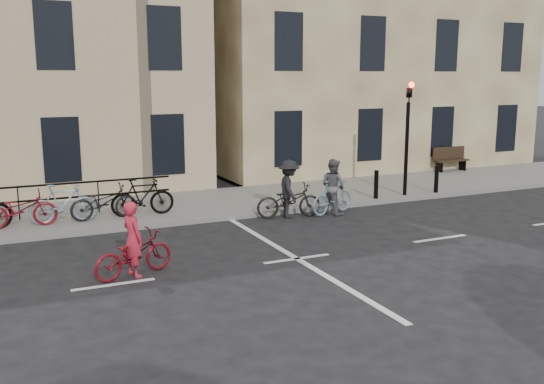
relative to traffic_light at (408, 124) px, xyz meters
name	(u,v)px	position (x,y,z in m)	size (l,w,h in m)	color
ground	(297,259)	(-6.20, -4.34, -2.45)	(120.00, 120.00, 0.00)	black
sidewalk	(73,217)	(-10.20, 1.66, -2.38)	(46.00, 4.00, 0.15)	slate
building_east	(343,27)	(2.80, 8.66, 3.70)	(14.00, 10.00, 12.00)	#9C845E
traffic_light	(408,124)	(0.00, 0.00, 0.00)	(0.18, 0.30, 3.90)	black
bollard_east	(376,184)	(-1.20, -0.09, -1.85)	(0.14, 0.14, 0.90)	black
bollard_west	(436,179)	(1.20, -0.09, -1.85)	(0.14, 0.14, 0.90)	black
bench	(450,158)	(4.80, 3.39, -1.78)	(1.60, 0.41, 0.97)	black
parked_bikes	(40,206)	(-11.12, 0.70, -1.81)	(7.25, 1.23, 1.05)	black
cyclist_pink	(133,250)	(-9.71, -3.97, -1.92)	(1.83, 1.11, 1.54)	maroon
cyclist_grey	(333,192)	(-3.22, -0.83, -1.80)	(1.75, 0.99, 1.63)	#7D9BA4
cyclist_dark	(289,195)	(-4.59, -0.71, -1.80)	(1.96, 1.17, 1.66)	black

